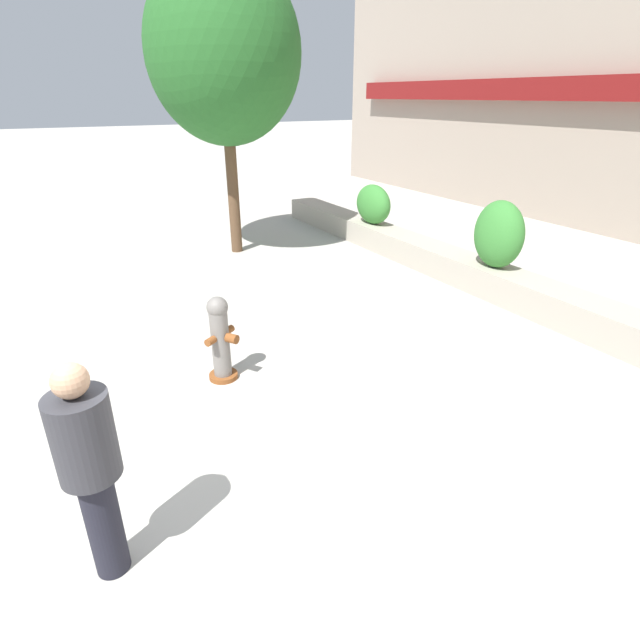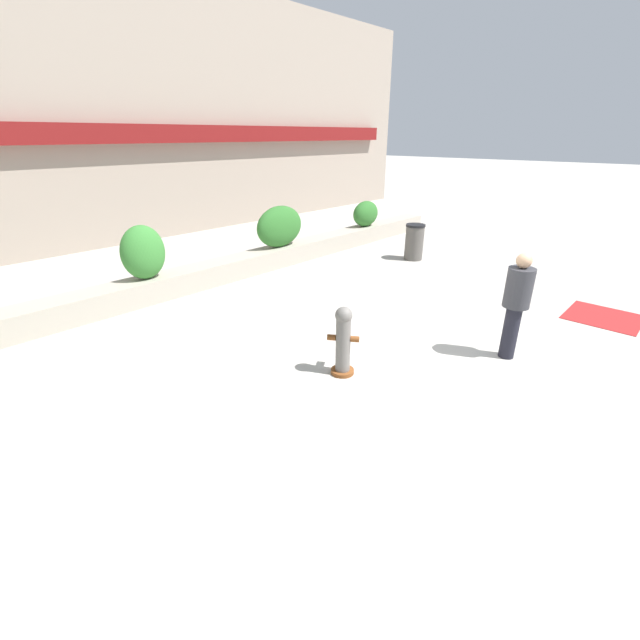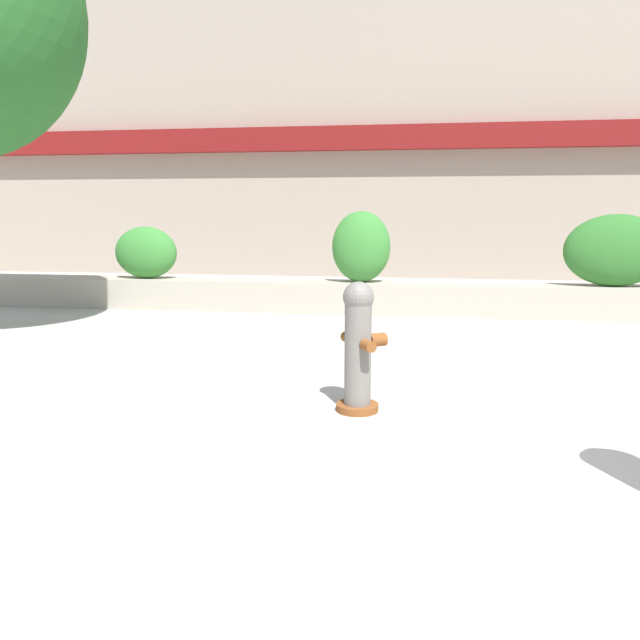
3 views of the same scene
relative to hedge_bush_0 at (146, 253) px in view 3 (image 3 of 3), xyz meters
name	(u,v)px [view 3 (image 3 of 3)]	position (x,y,z in m)	size (l,w,h in m)	color
ground_plane	(549,463)	(5.49, -6.00, -0.94)	(120.00, 120.00, 0.00)	#B2ADA3
building_facade	(460,113)	(5.49, 5.98, 3.05)	(30.00, 1.36, 8.00)	gray
planter_wall_low	(474,300)	(5.49, 0.00, -0.69)	(18.00, 0.70, 0.50)	#ADA393
hedge_bush_0	(146,253)	(0.00, 0.00, 0.00)	(1.09, 0.56, 0.88)	#387F33
hedge_bush_1	(361,247)	(3.68, 0.00, 0.13)	(0.94, 0.63, 1.14)	#387F33
hedge_bush_2	(616,251)	(7.55, 0.00, 0.11)	(1.53, 0.59, 1.10)	#2D6B28
fire_hydrant	(358,346)	(4.13, -5.09, -0.39)	(0.49, 0.49, 1.08)	brown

